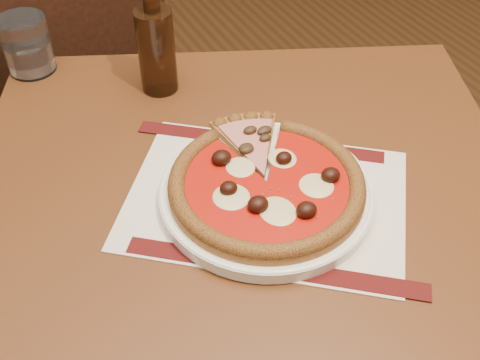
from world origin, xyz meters
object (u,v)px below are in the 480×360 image
bottle (156,46)px  pizza (267,183)px  table (246,251)px  plate (266,194)px  water_glass (27,45)px  chair_far (63,80)px

bottle → pizza: bearing=-84.4°
table → plate: size_ratio=3.54×
plate → pizza: pizza is taller
plate → pizza: (-0.00, -0.00, 0.02)m
table → plate: 0.12m
pizza → bottle: 0.33m
water_glass → bottle: size_ratio=0.48×
water_glass → bottle: 0.24m
pizza → bottle: bottle is taller
table → water_glass: (-0.18, 0.47, 0.15)m
table → chair_far: (-0.10, 0.75, -0.11)m
pizza → water_glass: size_ratio=2.70×
chair_far → water_glass: 0.39m
pizza → plate: bearing=79.1°
chair_far → pizza: bearing=92.8°
water_glass → pizza: bearing=-65.9°
bottle → plate: bearing=-84.4°
table → bottle: 0.37m
plate → pizza: bearing=-100.9°
table → pizza: 0.14m
plate → water_glass: size_ratio=2.97×
plate → bottle: bottle is taller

